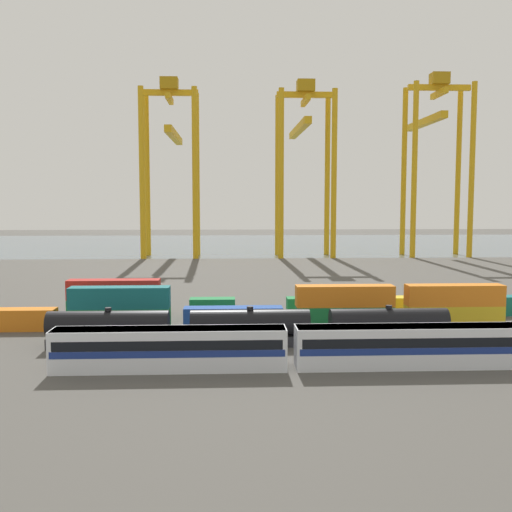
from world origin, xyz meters
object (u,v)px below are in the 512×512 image
freight_tank_row (250,327)px  gantry_crane_west (171,151)px  shipping_container_14 (498,305)px  shipping_container_4 (344,317)px  gantry_crane_central (304,150)px  gantry_crane_east (435,147)px  shipping_container_9 (114,309)px  shipping_container_3 (233,318)px  passenger_train (410,344)px

freight_tank_row → gantry_crane_west: gantry_crane_west is taller
shipping_container_14 → shipping_container_4: bearing=-163.3°
shipping_container_14 → gantry_crane_west: bearing=120.5°
freight_tank_row → gantry_crane_central: gantry_crane_central is taller
gantry_crane_west → gantry_crane_east: gantry_crane_east is taller
shipping_container_9 → shipping_container_14: bearing=0.0°
shipping_container_4 → shipping_container_3: bearing=180.0°
gantry_crane_east → shipping_container_9: bearing=-129.6°
freight_tank_row → shipping_container_14: 37.99m
gantry_crane_east → freight_tank_row: bearing=-118.3°
shipping_container_3 → shipping_container_4: size_ratio=1.00×
gantry_crane_central → gantry_crane_east: (37.39, -1.19, 0.92)m
shipping_container_9 → shipping_container_3: bearing=-23.3°
passenger_train → shipping_container_9: 40.59m
shipping_container_4 → gantry_crane_west: size_ratio=0.25×
shipping_container_9 → gantry_crane_central: 101.76m
freight_tank_row → gantry_crane_west: 110.67m
shipping_container_3 → shipping_container_4: 13.79m
gantry_crane_central → shipping_container_9: bearing=-112.0°
freight_tank_row → shipping_container_3: freight_tank_row is taller
shipping_container_3 → passenger_train: bearing=-47.4°
shipping_container_3 → gantry_crane_west: 102.17m
shipping_container_9 → gantry_crane_east: (73.96, 89.32, 29.67)m
passenger_train → shipping_container_3: bearing=132.6°
shipping_container_4 → shipping_container_14: 23.59m
freight_tank_row → gantry_crane_east: 122.61m
shipping_container_3 → shipping_container_9: bearing=156.7°
shipping_container_3 → freight_tank_row: bearing=-78.8°
shipping_container_9 → gantry_crane_west: size_ratio=0.25×
passenger_train → shipping_container_9: (-32.22, 24.67, -0.84)m
shipping_container_9 → gantry_crane_west: gantry_crane_west is taller
passenger_train → gantry_crane_central: bearing=87.8°
gantry_crane_west → shipping_container_4: bearing=-72.6°
shipping_container_4 → gantry_crane_west: 105.29m
passenger_train → shipping_container_4: 18.10m
freight_tank_row → gantry_crane_central: 111.40m
shipping_container_14 → shipping_container_3: bearing=-169.4°
passenger_train → gantry_crane_west: gantry_crane_west is taller
freight_tank_row → gantry_crane_central: size_ratio=0.88×
freight_tank_row → shipping_container_4: freight_tank_row is taller
shipping_container_14 → gantry_crane_west: size_ratio=0.25×
freight_tank_row → gantry_crane_east: bearing=61.7°
shipping_container_3 → gantry_crane_central: bearing=77.9°
gantry_crane_west → gantry_crane_central: gantry_crane_west is taller
gantry_crane_west → freight_tank_row: bearing=-80.1°
shipping_container_3 → shipping_container_14: bearing=10.6°
freight_tank_row → gantry_crane_east: gantry_crane_east is taller
shipping_container_4 → passenger_train: bearing=-81.6°
gantry_crane_west → gantry_crane_east: 74.80m
shipping_container_14 → gantry_crane_central: 96.23m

